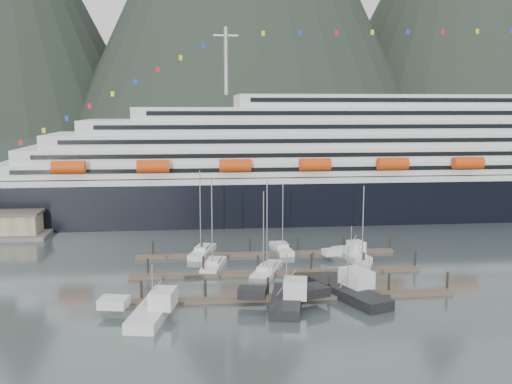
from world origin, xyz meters
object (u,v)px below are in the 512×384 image
Objects in this scene: sailboat_d at (268,271)px; trawler_e at (350,254)px; trawler_b at (285,299)px; trawler_c at (346,290)px; sailboat_h at (362,268)px; trawler_a at (152,309)px; sailboat_e at (202,252)px; sailboat_f at (281,249)px; sailboat_a at (214,266)px; sailboat_c at (265,272)px; cruise_ship at (384,168)px.

sailboat_d is 1.52× the size of trawler_e.
sailboat_d is at bearing 12.32° from trawler_b.
trawler_c reaches higher than trawler_b.
sailboat_h is 1.05× the size of trawler_a.
sailboat_e is 15.08m from sailboat_f.
sailboat_f is at bearing -37.12° from sailboat_a.
sailboat_a is 17.33m from sailboat_f.
trawler_b is at bearing 135.67° from trawler_e.
trawler_e is (6.51, 21.76, -0.14)m from trawler_c.
trawler_c is (10.27, -12.92, 0.57)m from sailboat_c.
trawler_c is (-26.71, -64.85, -11.04)m from cruise_ship.
cruise_ship is at bearing -43.97° from trawler_c.
trawler_e is at bearing -115.12° from cruise_ship.
sailboat_e is 33.57m from trawler_a.
sailboat_h is at bearing -85.79° from sailboat_a.
trawler_b is at bearing -144.38° from sailboat_e.
trawler_b is 1.23× the size of trawler_e.
cruise_ship is at bearing -16.45° from trawler_b.
trawler_e is (25.04, 4.25, 0.40)m from sailboat_a.
sailboat_d is 1.18× the size of sailboat_f.
sailboat_h is at bearing -32.03° from trawler_b.
sailboat_f is (-31.88, -36.30, -11.61)m from cruise_ship.
sailboat_c is at bearing 156.64° from sailboat_f.
trawler_a is at bearing 78.83° from trawler_c.
sailboat_f reaches higher than trawler_b.
sailboat_h is at bearing -70.70° from sailboat_d.
sailboat_h is (24.85, -3.99, -0.01)m from sailboat_a.
sailboat_f reaches higher than trawler_c.
sailboat_a is 25.50m from trawler_c.
sailboat_c is at bearing 16.89° from trawler_c.
trawler_a is (-54.22, -69.91, -11.08)m from cruise_ship.
sailboat_c is 24.91m from trawler_a.
trawler_a is (-17.24, -17.98, 0.53)m from sailboat_c.
cruise_ship is 63.95m from sailboat_d.
sailboat_e reaches higher than trawler_c.
sailboat_c is 17.83m from sailboat_e.
sailboat_h is 1.16× the size of trawler_b.
sailboat_a reaches higher than sailboat_f.
sailboat_h reaches higher than sailboat_c.
sailboat_e is 1.14× the size of trawler_a.
trawler_c is at bearing -120.07° from sailboat_a.
sailboat_a is at bearing -10.10° from trawler_a.
cruise_ship is at bearing -16.01° from sailboat_d.
sailboat_e reaches higher than sailboat_f.
trawler_c is at bearing -60.80° from trawler_b.
sailboat_e is at bearing 65.91° from trawler_e.
trawler_e is at bearing -38.24° from trawler_c.
sailboat_e is 1.09× the size of sailboat_h.
cruise_ship reaches higher than trawler_b.
sailboat_h reaches higher than trawler_b.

